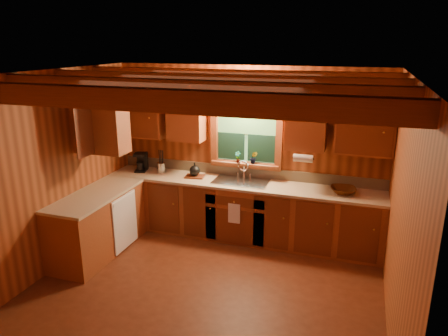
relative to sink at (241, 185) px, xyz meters
name	(u,v)px	position (x,y,z in m)	size (l,w,h in m)	color
room	(202,192)	(0.00, -1.60, 0.44)	(4.20, 4.20, 4.20)	#5A2916
ceiling_beams	(200,85)	(0.00, -1.60, 1.63)	(4.20, 2.54, 0.18)	brown
base_cabinets	(203,215)	(-0.49, -0.32, -0.43)	(4.20, 2.22, 0.86)	brown
countertop	(204,186)	(-0.48, -0.31, 0.02)	(4.20, 2.24, 0.04)	tan
backsplash	(246,172)	(0.00, 0.28, 0.12)	(4.20, 0.02, 0.16)	tan
dishwasher_panel	(125,222)	(-1.47, -0.92, -0.43)	(0.02, 0.60, 0.80)	white
upper_cabinets	(201,120)	(-0.56, -0.18, 0.98)	(4.19, 1.77, 0.78)	brown
window	(246,137)	(0.00, 0.26, 0.67)	(1.12, 0.08, 1.00)	brown
window_sill	(245,164)	(0.00, 0.22, 0.26)	(1.06, 0.14, 0.04)	brown
wall_sconce	(245,96)	(0.00, 0.14, 1.31)	(0.45, 0.21, 0.17)	black
paper_towel_roll	(303,158)	(0.92, -0.07, 0.51)	(0.11, 0.11, 0.27)	white
dish_towel	(234,214)	(0.00, -0.34, -0.34)	(0.18, 0.01, 0.30)	white
sink	(241,185)	(0.00, 0.00, 0.00)	(0.82, 0.48, 0.43)	silver
coffee_maker	(141,162)	(-1.70, 0.03, 0.19)	(0.17, 0.22, 0.31)	black
utensil_crock	(161,167)	(-1.35, 0.05, 0.14)	(0.13, 0.13, 0.37)	silver
cutting_board	(195,176)	(-0.74, -0.01, 0.06)	(0.29, 0.21, 0.03)	#602914
teakettle	(195,171)	(-0.74, -0.01, 0.15)	(0.17, 0.17, 0.21)	black
wicker_basket	(343,190)	(1.49, -0.02, 0.09)	(0.35, 0.35, 0.09)	#48230C
potted_plant_left	(238,157)	(-0.11, 0.19, 0.37)	(0.09, 0.06, 0.18)	#602914
potted_plant_right	(254,158)	(0.14, 0.21, 0.38)	(0.11, 0.09, 0.19)	#602914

